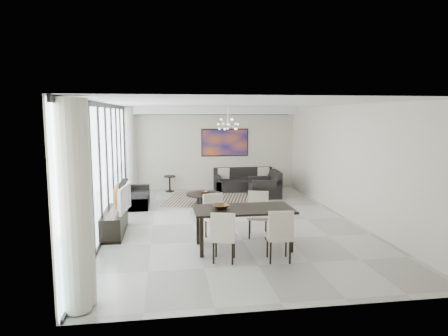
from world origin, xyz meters
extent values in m
cube|color=#A8A39B|center=(0.00, 0.00, 0.01)|extent=(6.00, 9.00, 0.02)
cube|color=white|center=(0.00, 0.00, 2.89)|extent=(6.00, 9.00, 0.02)
cube|color=beige|center=(0.00, 4.49, 1.45)|extent=(6.00, 0.02, 2.90)
cube|color=beige|center=(0.00, -4.49, 1.45)|extent=(6.00, 0.02, 2.90)
cube|color=beige|center=(2.99, 0.00, 1.45)|extent=(0.02, 9.00, 2.90)
cube|color=silver|center=(-2.98, 0.00, 1.45)|extent=(0.01, 8.95, 2.85)
cube|color=black|center=(-2.94, 0.00, 2.85)|extent=(0.04, 8.95, 0.10)
cube|color=black|center=(-2.94, 0.00, 0.03)|extent=(0.04, 8.95, 0.06)
cube|color=black|center=(-2.94, -4.00, 1.45)|extent=(0.04, 0.05, 2.88)
cube|color=black|center=(-2.94, -3.00, 1.45)|extent=(0.04, 0.05, 2.88)
cube|color=black|center=(-2.94, -2.00, 1.45)|extent=(0.04, 0.05, 2.88)
cube|color=black|center=(-2.94, -1.00, 1.45)|extent=(0.04, 0.05, 2.88)
cube|color=black|center=(-2.94, 0.00, 1.45)|extent=(0.04, 0.05, 2.88)
cube|color=black|center=(-2.94, 1.00, 1.45)|extent=(0.04, 0.05, 2.88)
cube|color=black|center=(-2.94, 2.00, 1.45)|extent=(0.04, 0.05, 2.88)
cube|color=black|center=(-2.94, 3.00, 1.45)|extent=(0.04, 0.05, 2.88)
cube|color=black|center=(-2.94, 4.00, 1.45)|extent=(0.04, 0.05, 2.88)
cylinder|color=silver|center=(-2.80, -4.15, 1.45)|extent=(0.36, 0.36, 2.85)
cylinder|color=silver|center=(-2.80, 4.15, 1.45)|extent=(0.36, 0.36, 2.85)
cube|color=white|center=(0.00, 4.30, 2.77)|extent=(5.98, 0.40, 0.26)
cube|color=#BD541A|center=(0.50, 4.47, 1.65)|extent=(1.68, 0.04, 0.98)
cylinder|color=silver|center=(0.30, 2.50, 2.62)|extent=(0.02, 0.02, 0.55)
sphere|color=silver|center=(0.30, 2.50, 2.35)|extent=(0.12, 0.12, 0.12)
cube|color=black|center=(-0.14, 2.60, 0.01)|extent=(3.29, 2.83, 0.01)
cylinder|color=black|center=(-0.50, 1.84, 0.35)|extent=(1.05, 1.05, 0.04)
cylinder|color=black|center=(-0.50, 1.84, 0.16)|extent=(0.46, 0.46, 0.32)
cylinder|color=black|center=(-0.50, 1.84, 0.02)|extent=(0.73, 0.73, 0.03)
imported|color=brown|center=(-0.50, 1.82, 0.40)|extent=(0.27, 0.27, 0.07)
cube|color=black|center=(1.14, 4.02, 0.19)|extent=(2.10, 0.86, 0.38)
cube|color=black|center=(1.14, 4.36, 0.57)|extent=(2.10, 0.17, 0.38)
cube|color=black|center=(0.17, 4.02, 0.28)|extent=(0.17, 0.86, 0.55)
cube|color=black|center=(2.10, 4.02, 0.28)|extent=(0.17, 0.86, 0.55)
cube|color=black|center=(-2.50, 2.10, 0.18)|extent=(0.80, 1.43, 0.36)
cube|color=black|center=(-2.82, 2.10, 0.53)|extent=(0.16, 1.43, 0.36)
cube|color=black|center=(-2.50, 1.47, 0.26)|extent=(0.80, 0.16, 0.52)
cube|color=black|center=(-2.50, 2.74, 0.26)|extent=(0.80, 0.16, 0.52)
cube|color=black|center=(1.55, 2.85, 0.21)|extent=(0.98, 1.03, 0.42)
cube|color=black|center=(1.93, 2.83, 0.63)|extent=(0.23, 1.00, 0.42)
cube|color=black|center=(1.57, 3.25, 0.30)|extent=(0.95, 0.23, 0.61)
cube|color=black|center=(1.53, 2.45, 0.30)|extent=(0.95, 0.23, 0.61)
cylinder|color=black|center=(-1.47, 4.15, 0.53)|extent=(0.40, 0.40, 0.04)
cylinder|color=black|center=(-1.47, 4.15, 0.26)|extent=(0.06, 0.06, 0.50)
cylinder|color=black|center=(-1.47, 4.15, 0.02)|extent=(0.28, 0.28, 0.03)
cube|color=black|center=(-2.76, -0.54, 0.26)|extent=(0.46, 1.64, 0.51)
imported|color=gray|center=(-2.60, -0.59, 0.80)|extent=(0.25, 0.99, 0.56)
cube|color=black|center=(-0.09, -1.93, 0.79)|extent=(1.96, 1.00, 0.04)
cube|color=black|center=(-0.95, -2.32, 0.39)|extent=(0.07, 0.07, 0.77)
cube|color=black|center=(-0.96, -1.56, 0.39)|extent=(0.07, 0.07, 0.77)
cube|color=black|center=(0.79, -2.30, 0.39)|extent=(0.07, 0.07, 0.77)
cube|color=black|center=(0.78, -1.54, 0.39)|extent=(0.07, 0.07, 0.77)
cube|color=beige|center=(-0.57, -2.57, 0.43)|extent=(0.53, 0.53, 0.06)
cube|color=beige|center=(-0.62, -2.75, 0.68)|extent=(0.43, 0.16, 0.53)
cylinder|color=black|center=(-0.69, -2.36, 0.20)|extent=(0.04, 0.04, 0.40)
cylinder|color=black|center=(-0.45, -2.78, 0.20)|extent=(0.04, 0.04, 0.40)
cube|color=beige|center=(0.42, -2.70, 0.45)|extent=(0.49, 0.49, 0.06)
cube|color=beige|center=(0.40, -2.89, 0.70)|extent=(0.45, 0.09, 0.54)
cylinder|color=black|center=(0.26, -2.51, 0.21)|extent=(0.04, 0.04, 0.42)
cylinder|color=black|center=(0.58, -2.89, 0.21)|extent=(0.04, 0.04, 0.42)
cube|color=beige|center=(-0.55, -1.28, 0.44)|extent=(0.53, 0.53, 0.06)
cube|color=beige|center=(-0.59, -1.09, 0.69)|extent=(0.44, 0.15, 0.53)
cylinder|color=black|center=(-0.34, -1.41, 0.21)|extent=(0.04, 0.04, 0.41)
cylinder|color=black|center=(-0.76, -1.15, 0.21)|extent=(0.04, 0.04, 0.41)
cube|color=beige|center=(0.37, -1.26, 0.45)|extent=(0.54, 0.54, 0.06)
cube|color=beige|center=(0.42, -1.07, 0.70)|extent=(0.45, 0.16, 0.55)
cylinder|color=black|center=(0.50, -1.47, 0.21)|extent=(0.04, 0.04, 0.42)
cylinder|color=black|center=(0.24, -1.04, 0.21)|extent=(0.04, 0.04, 0.42)
imported|color=brown|center=(-0.54, -1.91, 0.86)|extent=(0.36, 0.36, 0.08)
camera|label=1|loc=(-1.58, -9.48, 2.67)|focal=32.00mm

